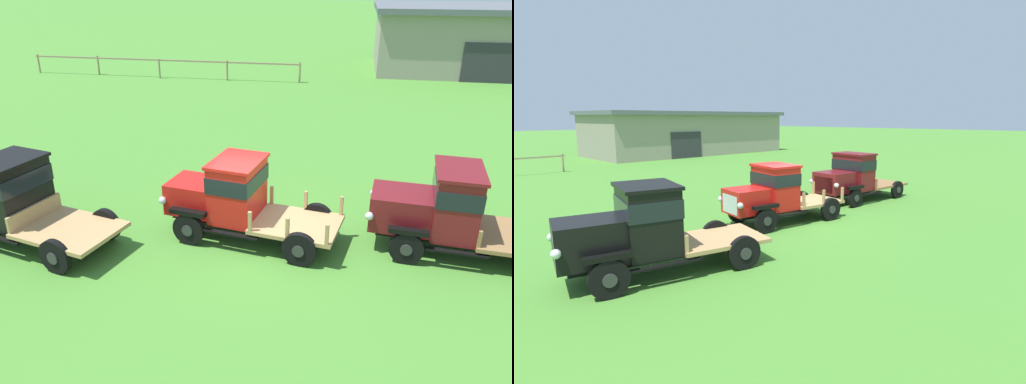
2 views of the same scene
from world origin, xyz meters
The scene contains 5 objects.
ground_plane centered at (0.00, 0.00, 0.00)m, with size 240.00×240.00×0.00m, color #47842D.
paddock_fence centered at (-10.06, 20.07, 0.93)m, with size 17.95×0.56×1.24m.
vintage_truck_foreground_near centered at (-6.13, -0.86, 1.15)m, with size 5.18×2.83×2.19m.
vintage_truck_second_in_line centered at (-0.60, 0.33, 1.09)m, with size 4.72×2.48×2.11m.
vintage_truck_midrow_center centered at (4.64, 0.59, 1.10)m, with size 5.08×2.42×2.16m.
Camera 1 is at (2.17, -10.91, 6.34)m, focal length 35.00 mm.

